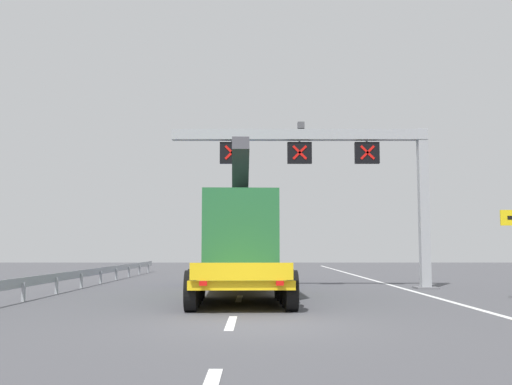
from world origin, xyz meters
TOP-DOWN VIEW (x-y plane):
  - ground at (0.00, 0.00)m, footprint 112.00×112.00m
  - lane_markings at (-0.51, 29.58)m, footprint 0.20×73.76m
  - edge_line_right at (6.20, 12.00)m, footprint 0.20×63.00m
  - overhead_lane_gantry at (3.41, 11.87)m, footprint 11.11×0.90m
  - heavy_haul_truck_yellow at (-0.60, 10.31)m, footprint 3.44×14.13m
  - guardrail_left at (-7.40, 13.81)m, footprint 0.13×31.61m

SIDE VIEW (x-z plane):
  - ground at x=0.00m, z-range 0.00..0.00m
  - edge_line_right at x=6.20m, z-range 0.00..0.01m
  - lane_markings at x=-0.51m, z-range 0.00..0.01m
  - guardrail_left at x=-7.40m, z-range 0.18..0.94m
  - heavy_haul_truck_yellow at x=-0.60m, z-range -0.66..4.64m
  - overhead_lane_gantry at x=3.41m, z-range 1.89..8.93m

